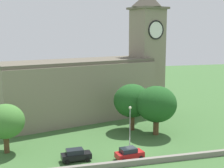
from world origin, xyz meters
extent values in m
plane|color=#3D6633|center=(0.00, 15.00, 0.00)|extent=(200.00, 200.00, 0.00)
cube|color=gray|center=(-5.18, 21.65, 6.11)|extent=(35.31, 19.49, 12.23)
cube|color=#5C5547|center=(-5.18, 21.65, 12.58)|extent=(35.07, 18.67, 0.70)
cube|color=gray|center=(12.55, 26.65, 12.07)|extent=(7.89, 7.89, 24.14)
cube|color=#675F4F|center=(12.55, 26.65, 24.39)|extent=(9.16, 9.16, 0.50)
pyramid|color=#484338|center=(12.55, 26.65, 26.39)|extent=(8.29, 8.29, 3.52)
cylinder|color=white|center=(13.43, 23.51, 19.31)|extent=(3.97, 1.23, 4.09)
torus|color=black|center=(13.43, 23.51, 19.31)|extent=(4.39, 1.57, 4.46)
cylinder|color=white|center=(15.68, 27.54, 19.31)|extent=(1.23, 3.97, 4.09)
torus|color=black|center=(15.68, 27.54, 19.31)|extent=(1.57, 4.39, 4.46)
cube|color=gray|center=(0.00, -4.77, 0.41)|extent=(40.22, 0.70, 0.82)
cube|color=black|center=(-9.14, -1.14, 0.76)|extent=(4.49, 2.03, 0.84)
cube|color=#1E232B|center=(-9.36, -1.15, 1.51)|extent=(2.55, 1.70, 0.67)
cylinder|color=black|center=(-7.70, -0.16, 0.34)|extent=(0.69, 0.36, 0.67)
cylinder|color=black|center=(-7.60, -1.94, 0.34)|extent=(0.69, 0.36, 0.67)
cylinder|color=black|center=(-10.68, -0.33, 0.34)|extent=(0.69, 0.36, 0.67)
cylinder|color=black|center=(-10.58, -2.11, 0.34)|extent=(0.69, 0.36, 0.67)
cube|color=red|center=(-1.30, -2.56, 0.74)|extent=(4.44, 2.52, 0.82)
cube|color=#1E232B|center=(-1.51, -2.59, 1.47)|extent=(2.58, 2.02, 0.65)
cylinder|color=black|center=(-0.03, -1.40, 0.33)|extent=(0.70, 0.44, 0.65)
cylinder|color=black|center=(0.25, -3.31, 0.33)|extent=(0.70, 0.44, 0.65)
cylinder|color=black|center=(-2.86, -1.81, 0.33)|extent=(0.70, 0.44, 0.65)
cylinder|color=black|center=(-2.58, -3.72, 0.33)|extent=(0.70, 0.44, 0.65)
cylinder|color=#9EA0A5|center=(-0.31, 0.39, 3.48)|extent=(0.14, 0.14, 6.97)
sphere|color=#F4EFCC|center=(-0.31, 0.39, 7.19)|extent=(0.44, 0.44, 0.44)
cylinder|color=brown|center=(7.01, 7.14, 1.51)|extent=(1.04, 1.04, 3.03)
ellipsoid|color=#1E511E|center=(7.01, 7.14, 5.82)|extent=(7.44, 7.44, 6.70)
cylinder|color=brown|center=(3.59, 11.00, 1.57)|extent=(1.00, 1.00, 3.15)
ellipsoid|color=#1E511E|center=(3.59, 11.00, 5.83)|extent=(7.16, 7.16, 6.44)
cylinder|color=brown|center=(-19.31, 4.90, 1.44)|extent=(0.84, 0.84, 2.88)
ellipsoid|color=#427A33|center=(-19.31, 4.90, 5.15)|extent=(6.04, 6.04, 5.43)
camera|label=1|loc=(-15.39, -45.30, 19.02)|focal=50.58mm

